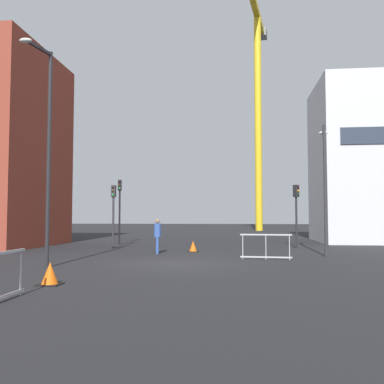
# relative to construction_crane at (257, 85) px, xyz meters

# --- Properties ---
(ground) EXTENTS (160.00, 160.00, 0.00)m
(ground) POSITION_rel_construction_crane_xyz_m (-5.15, -35.98, -18.38)
(ground) COLOR black
(construction_crane) EXTENTS (4.21, 18.86, 28.21)m
(construction_crane) POSITION_rel_construction_crane_xyz_m (0.00, 0.00, 0.00)
(construction_crane) COLOR yellow
(construction_crane) RESTS_ON ground
(streetlamp_tall) EXTENTS (0.57, 1.51, 7.91)m
(streetlamp_tall) POSITION_rel_construction_crane_xyz_m (-9.60, -37.95, -13.79)
(streetlamp_tall) COLOR #232326
(streetlamp_tall) RESTS_ON ground
(streetlamp_short) EXTENTS (0.52, 1.53, 6.08)m
(streetlamp_short) POSITION_rel_construction_crane_xyz_m (1.35, -32.34, -14.74)
(streetlamp_short) COLOR #2D2D30
(streetlamp_short) RESTS_ON ground
(traffic_light_island) EXTENTS (0.24, 0.37, 3.64)m
(traffic_light_island) POSITION_rel_construction_crane_xyz_m (-9.88, -28.65, -15.91)
(traffic_light_island) COLOR #2D2D30
(traffic_light_island) RESTS_ON ground
(traffic_light_far) EXTENTS (0.36, 0.38, 3.64)m
(traffic_light_far) POSITION_rel_construction_crane_xyz_m (0.68, -27.75, -15.91)
(traffic_light_far) COLOR #232326
(traffic_light_far) RESTS_ON ground
(traffic_light_crosswalk) EXTENTS (0.29, 0.39, 4.23)m
(traffic_light_crosswalk) POSITION_rel_construction_crane_xyz_m (-10.42, -25.45, -15.55)
(traffic_light_crosswalk) COLOR black
(traffic_light_crosswalk) RESTS_ON ground
(pedestrian_walking) EXTENTS (0.34, 0.34, 1.70)m
(pedestrian_walking) POSITION_rel_construction_crane_xyz_m (-6.64, -31.97, -17.39)
(pedestrian_walking) COLOR #33519E
(pedestrian_walking) RESTS_ON ground
(safety_barrier_front) EXTENTS (2.18, 0.24, 1.08)m
(safety_barrier_front) POSITION_rel_construction_crane_xyz_m (-1.53, -34.16, -17.81)
(safety_barrier_front) COLOR #B2B5BA
(safety_barrier_front) RESTS_ON ground
(traffic_cone_striped) EXTENTS (0.60, 0.60, 0.61)m
(traffic_cone_striped) POSITION_rel_construction_crane_xyz_m (-7.77, -41.37, -18.09)
(traffic_cone_striped) COLOR black
(traffic_cone_striped) RESTS_ON ground
(traffic_cone_by_barrier) EXTENTS (0.55, 0.55, 0.55)m
(traffic_cone_by_barrier) POSITION_rel_construction_crane_xyz_m (-5.00, -30.70, -18.12)
(traffic_cone_by_barrier) COLOR black
(traffic_cone_by_barrier) RESTS_ON ground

